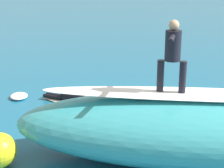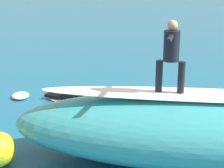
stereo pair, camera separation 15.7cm
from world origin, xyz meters
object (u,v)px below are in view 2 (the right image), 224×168
Objects in this scene: surfer_riding at (171,51)px; surfboard_paddling at (74,102)px; surfboard_riding at (169,94)px; surfer_paddling at (71,97)px.

surfer_riding is 5.02m from surfboard_paddling.
surfboard_riding is at bearing -31.78° from surfboard_paddling.
surfer_riding is 5.04m from surfer_paddling.
surfboard_riding is 0.91× the size of surfboard_paddling.
surfer_paddling reaches higher than surfboard_paddling.
surfer_paddling is at bearing -41.63° from surfer_riding.
surfboard_paddling is 0.20m from surfer_paddling.
surfboard_riding is 1.26× the size of surfer_riding.
surfboard_riding is at bearing -30.94° from surfer_paddling.
surfer_riding is 0.72× the size of surfboard_paddling.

